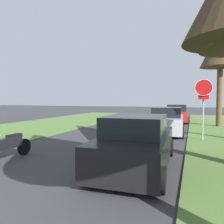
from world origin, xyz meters
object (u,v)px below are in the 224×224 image
object	(u,v)px
street_tree_right_far	(221,48)
parked_sedan_black	(137,144)
parked_sedan_silver	(167,121)
parked_motorcycle	(9,146)
parked_sedan_red	(177,114)
stop_sign_far	(204,96)

from	to	relation	value
street_tree_right_far	parked_sedan_black	bearing A→B (deg)	-106.22
parked_sedan_silver	parked_motorcycle	bearing A→B (deg)	-119.27
parked_sedan_black	parked_motorcycle	distance (m)	4.30
parked_sedan_black	parked_sedan_silver	size ratio (longest dim) A/B	1.00
parked_sedan_red	parked_motorcycle	world-z (taller)	parked_sedan_red
street_tree_right_far	parked_sedan_silver	distance (m)	7.56
parked_sedan_red	parked_motorcycle	distance (m)	15.51
parked_sedan_silver	parked_motorcycle	distance (m)	8.91
stop_sign_far	parked_sedan_black	xyz separation A→B (m)	(-2.03, -5.15, -1.47)
street_tree_right_far	parked_sedan_black	distance (m)	13.17
street_tree_right_far	parked_sedan_red	distance (m)	6.49
parked_sedan_black	parked_sedan_red	xyz separation A→B (m)	(0.22, 14.20, 0.00)
parked_sedan_red	parked_motorcycle	xyz separation A→B (m)	(-4.47, -14.85, -0.24)
street_tree_right_far	parked_sedan_black	world-z (taller)	street_tree_right_far
parked_motorcycle	stop_sign_far	bearing A→B (deg)	42.77
stop_sign_far	parked_sedan_black	size ratio (longest dim) A/B	0.67
stop_sign_far	parked_sedan_silver	distance (m)	3.12
street_tree_right_far	parked_sedan_black	size ratio (longest dim) A/B	1.64
parked_sedan_silver	stop_sign_far	bearing A→B (deg)	-45.86
street_tree_right_far	parked_sedan_red	size ratio (longest dim) A/B	1.64
stop_sign_far	parked_sedan_black	bearing A→B (deg)	-111.48
parked_motorcycle	parked_sedan_red	bearing A→B (deg)	73.26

